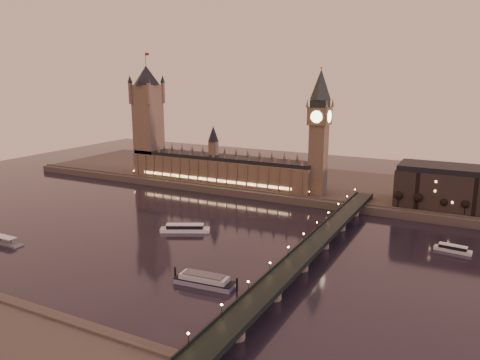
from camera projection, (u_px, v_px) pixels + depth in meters
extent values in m
plane|color=black|center=(181.00, 234.00, 312.17)|extent=(700.00, 700.00, 0.00)
cube|color=#423D35|center=(307.00, 184.00, 440.77)|extent=(560.00, 130.00, 6.00)
cube|color=brown|center=(219.00, 171.00, 431.09)|extent=(180.00, 26.00, 22.00)
cube|color=black|center=(219.00, 157.00, 428.29)|extent=(180.00, 22.00, 3.20)
cube|color=#FFCC7F|center=(212.00, 180.00, 420.73)|extent=(153.00, 0.25, 2.20)
cube|color=brown|center=(149.00, 130.00, 459.76)|extent=(22.00, 22.00, 88.00)
cone|color=black|center=(146.00, 75.00, 448.02)|extent=(31.68, 31.68, 18.00)
cylinder|color=black|center=(145.00, 59.00, 444.69)|extent=(0.44, 0.44, 12.00)
cube|color=maroon|center=(147.00, 54.00, 442.71)|extent=(4.00, 0.15, 2.50)
cube|color=brown|center=(318.00, 160.00, 384.81)|extent=(13.00, 13.00, 58.00)
cube|color=brown|center=(320.00, 116.00, 376.84)|extent=(16.00, 16.00, 14.00)
cylinder|color=#FFEAA5|center=(316.00, 117.00, 369.76)|extent=(9.60, 0.35, 9.60)
cylinder|color=#FFEAA5|center=(310.00, 116.00, 380.52)|extent=(0.35, 9.60, 9.60)
cube|color=black|center=(320.00, 103.00, 374.62)|extent=(13.00, 13.00, 6.00)
cone|color=black|center=(321.00, 84.00, 371.30)|extent=(17.68, 17.68, 24.00)
sphere|color=gold|center=(321.00, 68.00, 368.42)|extent=(2.00, 2.00, 2.00)
cube|color=black|center=(313.00, 245.00, 269.01)|extent=(13.00, 260.00, 2.00)
cube|color=black|center=(303.00, 241.00, 271.51)|extent=(0.60, 260.00, 1.00)
cube|color=black|center=(324.00, 244.00, 265.85)|extent=(0.60, 260.00, 1.00)
cube|color=black|center=(476.00, 192.00, 340.25)|extent=(110.00, 36.00, 28.00)
cube|color=black|center=(478.00, 171.00, 336.70)|extent=(108.00, 34.00, 4.00)
cylinder|color=black|center=(398.00, 203.00, 349.84)|extent=(0.70, 0.70, 8.16)
sphere|color=black|center=(398.00, 197.00, 348.90)|extent=(5.44, 5.44, 5.44)
cylinder|color=black|center=(420.00, 205.00, 342.77)|extent=(0.70, 0.70, 8.16)
sphere|color=black|center=(420.00, 200.00, 341.82)|extent=(5.44, 5.44, 5.44)
cylinder|color=black|center=(443.00, 208.00, 335.69)|extent=(0.70, 0.70, 8.16)
sphere|color=black|center=(444.00, 202.00, 334.75)|extent=(5.44, 5.44, 5.44)
cylinder|color=black|center=(467.00, 211.00, 328.62)|extent=(0.70, 0.70, 8.16)
sphere|color=black|center=(468.00, 205.00, 327.68)|extent=(5.44, 5.44, 5.44)
cube|color=silver|center=(185.00, 230.00, 315.84)|extent=(32.72, 21.35, 2.42)
cube|color=black|center=(185.00, 226.00, 315.30)|extent=(24.47, 16.31, 2.42)
cube|color=silver|center=(185.00, 224.00, 314.98)|extent=(25.19, 16.86, 0.44)
cube|color=silver|center=(453.00, 250.00, 280.29)|extent=(21.42, 7.92, 1.92)
cube|color=black|center=(453.00, 247.00, 279.86)|extent=(15.90, 6.32, 1.92)
cube|color=silver|center=(453.00, 245.00, 279.61)|extent=(16.34, 6.59, 0.35)
cube|color=#8892AD|center=(204.00, 283.00, 235.38)|extent=(31.56, 11.24, 2.51)
cube|color=black|center=(204.00, 280.00, 235.04)|extent=(31.56, 11.24, 0.48)
cube|color=silver|center=(204.00, 278.00, 234.71)|extent=(25.70, 9.80, 2.51)
cube|color=#595B5E|center=(204.00, 275.00, 234.36)|extent=(21.76, 8.51, 0.68)
cylinder|color=black|center=(175.00, 273.00, 242.34)|extent=(1.06, 1.06, 6.58)
cylinder|color=black|center=(237.00, 284.00, 229.24)|extent=(1.06, 1.06, 6.58)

